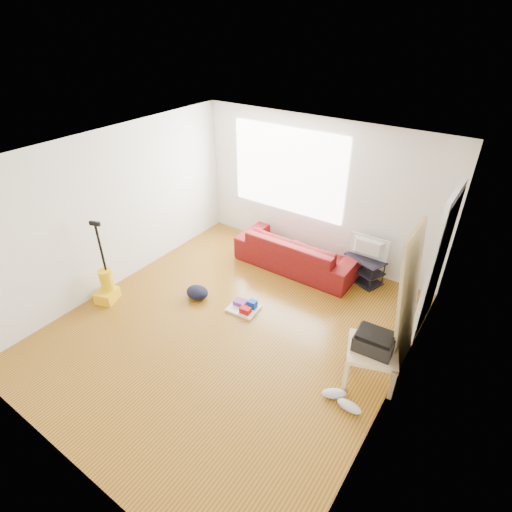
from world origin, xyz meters
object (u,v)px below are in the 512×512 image
Objects in this scene: tv_stand at (364,269)px; cleaning_tray at (245,307)px; sofa at (296,266)px; bucket at (265,262)px; vacuum at (106,286)px; side_table at (372,353)px; backpack at (198,297)px.

tv_stand is 2.13m from cleaning_tray.
sofa is 0.56m from bucket.
vacuum reaches higher than tv_stand.
sofa is 1.58× the size of vacuum.
side_table is 2.07m from cleaning_tray.
cleaning_tray is (-0.05, -1.50, 0.05)m from sofa.
cleaning_tray is (-1.18, -1.77, -0.18)m from tv_stand.
side_table is at bearing -30.37° from bucket.
backpack is at bearing 16.64° from vacuum.
backpack is at bearing -114.42° from tv_stand.
cleaning_tray is 0.35× the size of vacuum.
side_table is at bearing -45.33° from tv_stand.
bucket is at bearing 72.37° from backpack.
tv_stand reaches higher than cleaning_tray.
side_table is 2.93m from bucket.
bucket is (-0.52, -0.20, 0.00)m from sofa.
bucket is 2.73m from vacuum.
side_table is at bearing -7.78° from vacuum.
vacuum is (-1.92, -1.01, 0.20)m from cleaning_tray.
backpack is 1.42m from vacuum.
sofa is 1.88m from backpack.
backpack is (-2.82, -0.01, -0.40)m from side_table.
backpack is (-1.97, -1.95, -0.23)m from tv_stand.
vacuum is at bearing -148.99° from backpack.
sofa reaches higher than cleaning_tray.
tv_stand is at bearing -166.59° from sofa.
cleaning_tray is at bearing -102.80° from tv_stand.
sofa reaches higher than backpack.
vacuum is at bearing -168.06° from side_table.
side_table is 2.85m from backpack.
vacuum reaches higher than cleaning_tray.
side_table is 2.03× the size of backpack.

